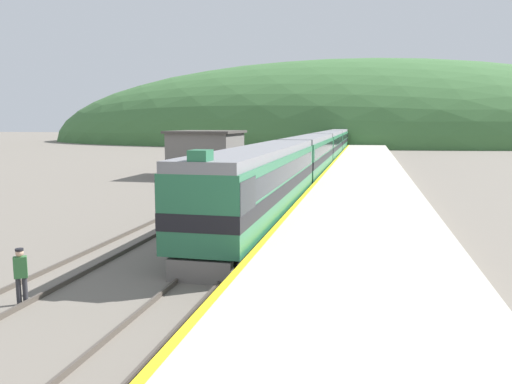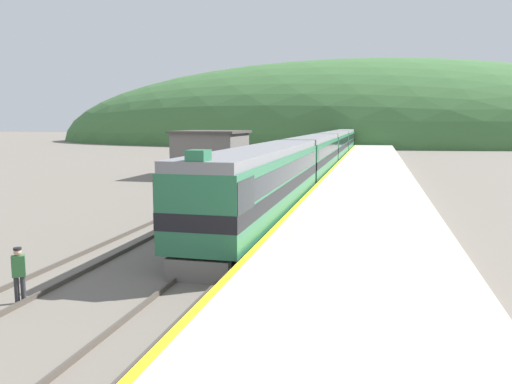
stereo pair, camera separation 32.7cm
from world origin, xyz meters
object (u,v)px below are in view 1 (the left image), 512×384
Objects in this scene: carriage_second at (310,155)px; track_worker at (21,273)px; express_train_lead_car at (262,182)px; carriage_fifth at (343,137)px; carriage_fourth at (337,140)px; carriage_third at (328,145)px.

carriage_second is 35.09m from track_worker.
express_train_lead_car is 1.01× the size of carriage_second.
carriage_second is 64.38m from carriage_fifth.
carriage_fourth is 1.00× the size of carriage_fifth.
track_worker is at bearing -94.42° from carriage_third.
carriage_second and carriage_fifth have the same top height.
track_worker is at bearing -97.13° from carriage_second.
carriage_fourth is 21.46m from carriage_fifth.
carriage_second and carriage_fourth have the same top height.
carriage_second is at bearing -90.00° from carriage_fourth.
carriage_fourth is at bearing -90.00° from carriage_fifth.
track_worker is (-4.35, -99.18, -1.23)m from carriage_fifth.
carriage_second is at bearing 90.00° from express_train_lead_car.
carriage_third is 12.40× the size of track_worker.
track_worker is (-4.35, -34.80, -1.23)m from carriage_second.
express_train_lead_car is at bearing -90.00° from carriage_second.
express_train_lead_car is 64.74m from carriage_fourth.
express_train_lead_car is 43.27m from carriage_third.
carriage_fifth is at bearing 90.00° from carriage_third.
track_worker is (-4.35, -56.26, -1.23)m from carriage_third.
carriage_second is 21.46m from carriage_third.
carriage_second is 12.40× the size of track_worker.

